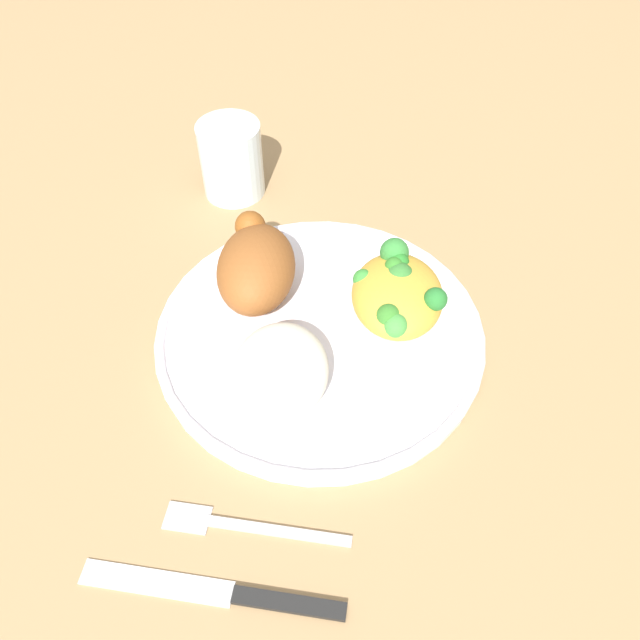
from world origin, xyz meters
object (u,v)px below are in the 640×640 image
rice_pile (280,371)px  knife (234,594)px  fork (245,526)px  water_glass (232,160)px  plate (320,333)px  mac_cheese_with_broccoli (397,292)px  roasted_chicken (256,266)px

rice_pile → knife: (-0.17, 0.02, -0.04)m
fork → water_glass: size_ratio=1.69×
water_glass → fork: bearing=-170.2°
plate → fork: bearing=166.6°
plate → fork: 0.19m
mac_cheese_with_broccoli → fork: mac_cheese_with_broccoli is taller
knife → water_glass: 0.46m
plate → water_glass: water_glass is taller
plate → rice_pile: bearing=157.4°
rice_pile → plate: bearing=-22.6°
fork → mac_cheese_with_broccoli: bearing=-28.1°
plate → mac_cheese_with_broccoli: mac_cheese_with_broccoli is taller
plate → roasted_chicken: size_ratio=2.69×
roasted_chicken → rice_pile: bearing=-163.1°
rice_pile → knife: rice_pile is taller
roasted_chicken → water_glass: (0.17, 0.05, -0.01)m
fork → knife: (-0.05, 0.00, 0.00)m
mac_cheese_with_broccoli → fork: (-0.21, 0.11, -0.04)m
plate → knife: bearing=169.2°
rice_pile → knife: 0.17m
knife → roasted_chicken: bearing=3.7°
plate → roasted_chicken: roasted_chicken is taller
mac_cheese_with_broccoli → knife: size_ratio=0.56×
knife → plate: bearing=-10.8°
water_glass → knife: bearing=-171.3°
plate → mac_cheese_with_broccoli: bearing=-68.2°
rice_pile → mac_cheese_with_broccoli: 0.14m
mac_cheese_with_broccoli → knife: 0.29m
fork → rice_pile: bearing=-7.7°
roasted_chicken → mac_cheese_with_broccoli: 0.13m
plate → fork: (-0.18, 0.04, -0.01)m
mac_cheese_with_broccoli → knife: (-0.26, 0.11, -0.04)m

